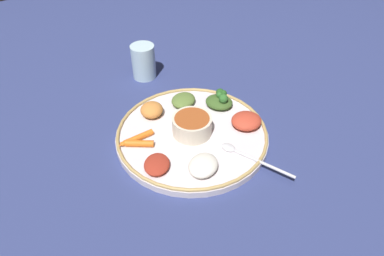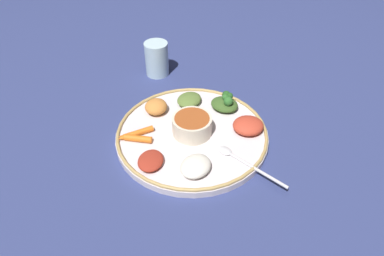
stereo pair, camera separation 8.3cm
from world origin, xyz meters
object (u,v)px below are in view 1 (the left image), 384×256
object	(u,v)px
carrot_outer	(137,143)
drinking_glass	(144,64)
greens_pile	(220,101)
center_bowl	(192,125)
carrot_near_spoon	(136,138)
spoon	(246,155)

from	to	relation	value
carrot_outer	drinking_glass	size ratio (longest dim) A/B	0.74
greens_pile	drinking_glass	distance (m)	0.28
greens_pile	center_bowl	bearing A→B (deg)	-156.16
center_bowl	drinking_glass	world-z (taller)	drinking_glass
greens_pile	carrot_outer	xyz separation A→B (m)	(-0.25, -0.02, -0.01)
center_bowl	carrot_near_spoon	size ratio (longest dim) A/B	1.07
carrot_near_spoon	carrot_outer	xyz separation A→B (m)	(-0.01, -0.02, 0.00)
center_bowl	carrot_near_spoon	bearing A→B (deg)	160.28
drinking_glass	carrot_outer	bearing A→B (deg)	-119.08
greens_pile	drinking_glass	size ratio (longest dim) A/B	0.93
carrot_near_spoon	drinking_glass	world-z (taller)	drinking_glass
center_bowl	carrot_outer	size ratio (longest dim) A/B	1.26
carrot_outer	spoon	bearing A→B (deg)	-39.84
spoon	drinking_glass	distance (m)	0.45
greens_pile	carrot_outer	distance (m)	0.25
spoon	greens_pile	bearing A→B (deg)	72.21
center_bowl	greens_pile	bearing A→B (deg)	23.84
spoon	carrot_near_spoon	distance (m)	0.26
center_bowl	carrot_near_spoon	xyz separation A→B (m)	(-0.13, 0.05, -0.02)
spoon	carrot_near_spoon	world-z (taller)	carrot_near_spoon
carrot_near_spoon	drinking_glass	xyz separation A→B (m)	(0.15, 0.27, 0.02)
spoon	drinking_glass	bearing A→B (deg)	94.40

